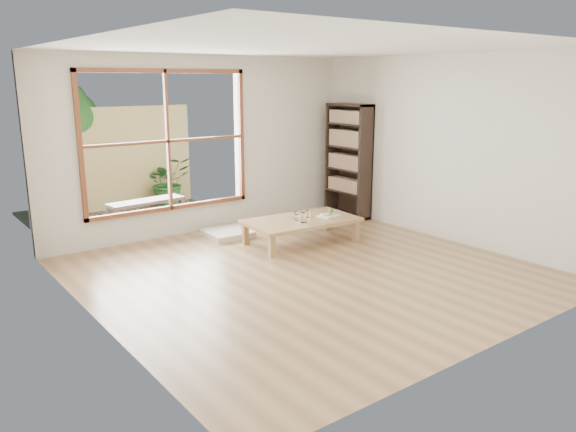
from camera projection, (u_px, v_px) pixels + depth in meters
name	position (u px, v px, depth m)	size (l,w,h in m)	color
ground	(306.00, 271.00, 6.78)	(5.00, 5.00, 0.00)	#A98254
low_table	(301.00, 222.00, 7.90)	(1.63, 1.00, 0.34)	#9E7E4C
floor_cushion	(228.00, 233.00, 8.27)	(0.62, 0.62, 0.09)	beige
bookshelf	(348.00, 161.00, 9.31)	(0.30, 0.84, 1.87)	black
glass_tall	(303.00, 217.00, 7.69)	(0.08, 0.08, 0.14)	silver
glass_mid	(307.00, 214.00, 8.00)	(0.06, 0.06, 0.09)	silver
glass_short	(295.00, 215.00, 7.94)	(0.07, 0.07, 0.09)	silver
glass_small	(297.00, 217.00, 7.82)	(0.07, 0.07, 0.08)	silver
food_tray	(329.00, 214.00, 8.06)	(0.34, 0.27, 0.10)	white
deck	(142.00, 221.00, 9.19)	(2.80, 2.00, 0.05)	#312924
garden_bench	(146.00, 204.00, 8.82)	(1.24, 0.47, 0.38)	black
bamboo_fence	(116.00, 159.00, 9.75)	(2.80, 0.06, 1.80)	tan
shrub_right	(168.00, 181.00, 10.11)	(0.79, 0.68, 0.88)	#265E22
shrub_left	(64.00, 195.00, 8.97)	(0.47, 0.38, 0.86)	#265E22
garden_tree	(66.00, 118.00, 9.41)	(1.04, 0.85, 2.22)	#4C3D2D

